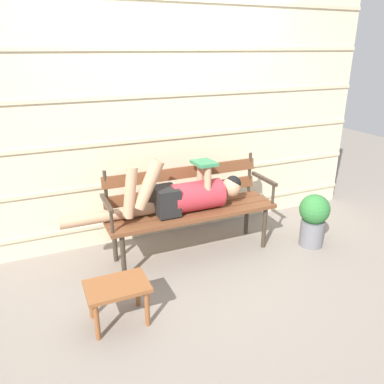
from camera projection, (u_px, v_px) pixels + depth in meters
name	position (u px, v px, depth m)	size (l,w,h in m)	color
ground_plane	(199.00, 262.00, 3.56)	(12.00, 12.00, 0.00)	gray
house_siding	(169.00, 116.00, 3.75)	(4.56, 0.08, 2.50)	beige
park_bench	(189.00, 203.00, 3.58)	(1.62, 0.45, 0.88)	brown
reclining_person	(183.00, 195.00, 3.44)	(1.68, 0.27, 0.56)	#B72D38
footstool	(117.00, 291.00, 2.69)	(0.44, 0.31, 0.32)	brown
potted_plant	(314.00, 218.00, 3.76)	(0.30, 0.30, 0.54)	slate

